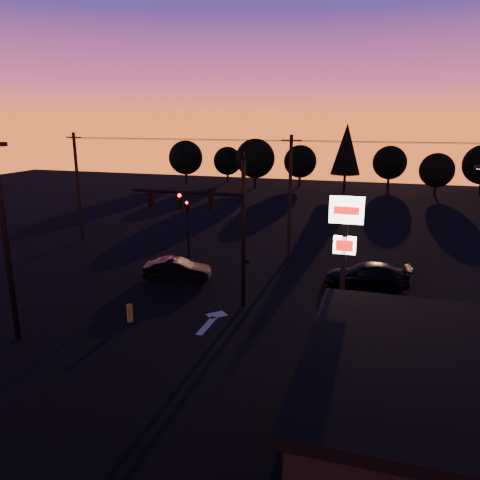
% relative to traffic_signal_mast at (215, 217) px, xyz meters
% --- Properties ---
extents(ground, '(120.00, 120.00, 0.00)m').
position_rel_traffic_signal_mast_xyz_m(ground, '(0.10, -3.99, -4.94)').
color(ground, black).
rests_on(ground, ground).
extents(lane_arrow, '(1.20, 3.10, 0.01)m').
position_rel_traffic_signal_mast_xyz_m(lane_arrow, '(0.60, -2.33, -4.93)').
color(lane_arrow, beige).
rests_on(lane_arrow, ground).
extents(traffic_signal_mast, '(6.79, 0.52, 8.58)m').
position_rel_traffic_signal_mast_xyz_m(traffic_signal_mast, '(0.00, 0.00, 0.00)').
color(traffic_signal_mast, black).
rests_on(traffic_signal_mast, ground).
extents(secondary_signal, '(0.30, 0.31, 4.35)m').
position_rel_traffic_signal_mast_xyz_m(secondary_signal, '(-4.90, 7.49, -2.07)').
color(secondary_signal, black).
rests_on(secondary_signal, ground).
extents(parking_lot_light, '(1.25, 0.30, 9.14)m').
position_rel_traffic_signal_mast_xyz_m(parking_lot_light, '(-7.40, -6.99, 0.33)').
color(parking_lot_light, black).
rests_on(parking_lot_light, ground).
extents(pylon_sign, '(1.50, 0.28, 6.80)m').
position_rel_traffic_signal_mast_xyz_m(pylon_sign, '(7.10, -2.49, -0.02)').
color(pylon_sign, black).
rests_on(pylon_sign, ground).
extents(utility_pole_0, '(1.40, 0.26, 9.00)m').
position_rel_traffic_signal_mast_xyz_m(utility_pole_0, '(-15.90, 10.01, -0.34)').
color(utility_pole_0, black).
rests_on(utility_pole_0, ground).
extents(utility_pole_1, '(1.40, 0.26, 9.00)m').
position_rel_traffic_signal_mast_xyz_m(utility_pole_1, '(2.10, 10.01, -0.34)').
color(utility_pole_1, black).
rests_on(utility_pole_1, ground).
extents(power_wires, '(36.00, 1.22, 0.07)m').
position_rel_traffic_signal_mast_xyz_m(power_wires, '(2.10, 10.01, 3.63)').
color(power_wires, black).
rests_on(power_wires, ground).
extents(bollard, '(0.31, 0.31, 0.92)m').
position_rel_traffic_signal_mast_xyz_m(bollard, '(-3.35, -3.68, -4.47)').
color(bollard, '#B08D23').
rests_on(bollard, ground).
extents(tree_0, '(5.36, 5.36, 6.74)m').
position_rel_traffic_signal_mast_xyz_m(tree_0, '(-21.90, 46.01, -0.88)').
color(tree_0, black).
rests_on(tree_0, ground).
extents(tree_1, '(4.54, 4.54, 5.71)m').
position_rel_traffic_signal_mast_xyz_m(tree_1, '(-15.90, 49.01, -1.50)').
color(tree_1, black).
rests_on(tree_1, ground).
extents(tree_2, '(5.77, 5.78, 7.26)m').
position_rel_traffic_signal_mast_xyz_m(tree_2, '(-9.90, 44.01, -0.57)').
color(tree_2, black).
rests_on(tree_2, ground).
extents(tree_3, '(4.95, 4.95, 6.22)m').
position_rel_traffic_signal_mast_xyz_m(tree_3, '(-3.90, 48.01, -1.19)').
color(tree_3, black).
rests_on(tree_3, ground).
extents(tree_4, '(4.18, 4.18, 9.50)m').
position_rel_traffic_signal_mast_xyz_m(tree_4, '(3.10, 45.01, 0.99)').
color(tree_4, black).
rests_on(tree_4, ground).
extents(tree_5, '(4.95, 4.95, 6.22)m').
position_rel_traffic_signal_mast_xyz_m(tree_5, '(9.10, 50.01, -1.19)').
color(tree_5, black).
rests_on(tree_5, ground).
extents(tree_6, '(4.54, 4.54, 5.71)m').
position_rel_traffic_signal_mast_xyz_m(tree_6, '(15.10, 44.01, -1.50)').
color(tree_6, black).
rests_on(tree_6, ground).
extents(car_mid, '(4.49, 2.37, 1.41)m').
position_rel_traffic_signal_mast_xyz_m(car_mid, '(-3.71, 2.89, -4.23)').
color(car_mid, black).
rests_on(car_mid, ground).
extents(car_right, '(5.42, 2.72, 1.51)m').
position_rel_traffic_signal_mast_xyz_m(car_right, '(7.93, 5.10, -4.18)').
color(car_right, black).
rests_on(car_right, ground).
extents(suv_parked, '(2.95, 5.03, 1.31)m').
position_rel_traffic_signal_mast_xyz_m(suv_parked, '(7.40, -6.63, -4.28)').
color(suv_parked, black).
rests_on(suv_parked, ground).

